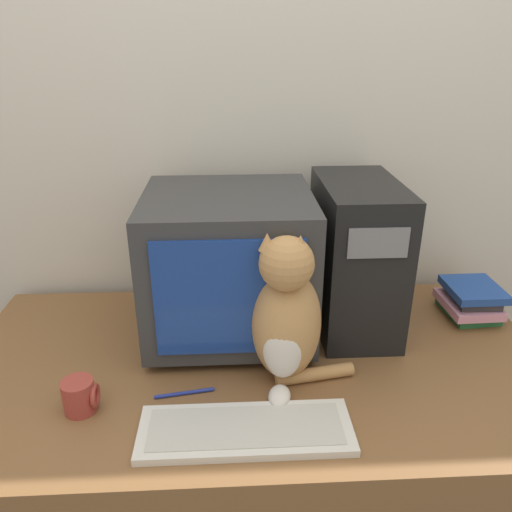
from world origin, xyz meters
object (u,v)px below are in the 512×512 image
at_px(keyboard, 246,430).
at_px(mug, 80,396).
at_px(book_stack, 470,300).
at_px(crt_monitor, 229,264).
at_px(cat, 287,317).
at_px(pen, 185,393).
at_px(computer_tower, 355,256).

distance_m(keyboard, mug, 0.39).
relative_size(keyboard, book_stack, 2.42).
relative_size(crt_monitor, mug, 5.63).
xyz_separation_m(keyboard, cat, (0.11, 0.20, 0.16)).
bearing_deg(keyboard, cat, 61.87).
relative_size(cat, pen, 2.74).
bearing_deg(keyboard, book_stack, 33.42).
relative_size(computer_tower, book_stack, 2.25).
bearing_deg(book_stack, mug, -161.12).
height_order(crt_monitor, computer_tower, computer_tower).
bearing_deg(book_stack, crt_monitor, -176.43).
xyz_separation_m(crt_monitor, cat, (0.14, -0.22, -0.04)).
height_order(cat, book_stack, cat).
bearing_deg(crt_monitor, pen, -111.79).
height_order(keyboard, book_stack, book_stack).
distance_m(crt_monitor, cat, 0.26).
xyz_separation_m(keyboard, pen, (-0.14, 0.14, -0.01)).
height_order(keyboard, cat, cat).
distance_m(keyboard, book_stack, 0.84).
bearing_deg(cat, crt_monitor, 134.91).
bearing_deg(computer_tower, crt_monitor, -174.50).
xyz_separation_m(computer_tower, keyboard, (-0.33, -0.45, -0.21)).
xyz_separation_m(keyboard, mug, (-0.37, 0.10, 0.03)).
distance_m(keyboard, cat, 0.28).
bearing_deg(mug, cat, 12.32).
relative_size(cat, mug, 4.93).
bearing_deg(book_stack, cat, -156.16).
height_order(computer_tower, book_stack, computer_tower).
bearing_deg(cat, keyboard, -105.49).
xyz_separation_m(pen, mug, (-0.23, -0.04, 0.04)).
distance_m(book_stack, pen, 0.91).
xyz_separation_m(computer_tower, cat, (-0.22, -0.25, -0.05)).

